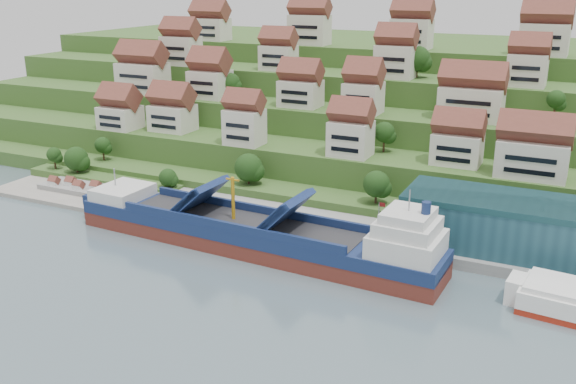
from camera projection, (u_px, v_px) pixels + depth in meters
The scene contains 10 objects.
ground at pixel (272, 254), 124.91m from camera, with size 300.00×300.00×0.00m, color slate.
quay at pixel (394, 239), 129.22m from camera, with size 180.00×14.00×2.20m, color gray.
pebble_beach at pixel (86, 193), 158.73m from camera, with size 45.00×20.00×1.00m, color gray.
hillside at pixel (415, 108), 210.14m from camera, with size 260.00×128.00×31.00m.
hillside_village at pixel (373, 84), 169.43m from camera, with size 158.96×62.04×29.15m.
hillside_trees at pixel (318, 116), 163.36m from camera, with size 142.58×62.84×30.55m.
warehouse at pixel (571, 233), 115.91m from camera, with size 60.00×15.00×10.00m, color #204B59.
flagpole at pixel (379, 219), 123.88m from camera, with size 1.28×0.16×8.00m.
beach_huts at pixel (75, 187), 157.97m from camera, with size 14.40×3.70×2.20m.
cargo_ship at pixel (260, 235), 125.23m from camera, with size 77.44×15.44×17.06m.
Camera 1 is at (52.16, -102.13, 51.04)m, focal length 40.00 mm.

